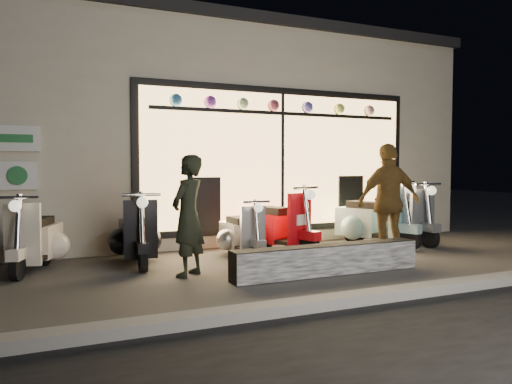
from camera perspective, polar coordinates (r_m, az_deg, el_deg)
ground at (r=7.25m, az=4.31°, el=-8.49°), size 40.00×40.00×0.00m
kerb at (r=5.61m, az=14.29°, el=-11.37°), size 40.00×0.25×0.12m
shop_building at (r=11.75m, az=-7.35°, el=6.19°), size 10.20×6.23×4.20m
graffiti_barrier at (r=6.74m, az=8.13°, el=-7.66°), size 2.71×0.28×0.40m
scooter_silver at (r=7.99m, az=-1.84°, el=-4.82°), size 0.42×1.24×0.89m
scooter_red at (r=8.39m, az=2.13°, el=-3.92°), size 0.80×1.50×1.08m
scooter_black at (r=7.68m, az=-13.53°, el=-4.80°), size 0.52×1.44×1.03m
scooter_cream at (r=7.64m, az=-23.72°, el=-5.03°), size 0.76×1.42×1.02m
scooter_blue at (r=9.29m, az=12.64°, el=-3.18°), size 0.90×1.56×1.13m
scooter_grey at (r=9.89m, az=16.29°, el=-2.95°), size 0.51×1.52×1.09m
man at (r=6.57m, az=-7.76°, el=-2.69°), size 0.69×0.67×1.59m
woman at (r=8.00m, az=14.95°, el=-1.02°), size 1.09×0.53×1.79m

